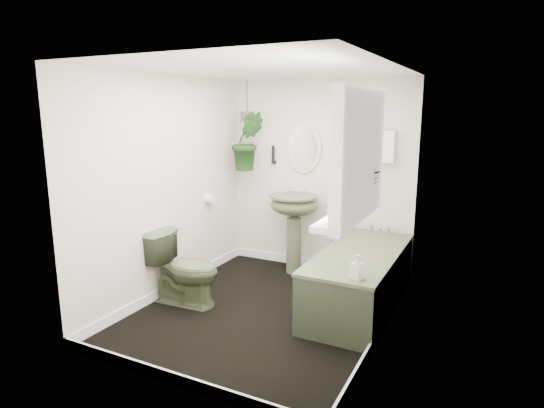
% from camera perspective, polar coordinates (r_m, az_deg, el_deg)
% --- Properties ---
extents(floor, '(2.30, 2.80, 0.02)m').
position_cam_1_polar(floor, '(4.62, -0.86, -13.34)').
color(floor, black).
rests_on(floor, ground).
extents(ceiling, '(2.30, 2.80, 0.02)m').
position_cam_1_polar(ceiling, '(4.19, -0.96, 16.71)').
color(ceiling, white).
rests_on(ceiling, ground).
extents(wall_back, '(2.30, 0.02, 2.30)m').
position_cam_1_polar(wall_back, '(5.53, 5.89, 3.42)').
color(wall_back, white).
rests_on(wall_back, ground).
extents(wall_front, '(2.30, 0.02, 2.30)m').
position_cam_1_polar(wall_front, '(3.11, -13.05, -3.48)').
color(wall_front, white).
rests_on(wall_front, ground).
extents(wall_left, '(0.02, 2.80, 2.30)m').
position_cam_1_polar(wall_left, '(4.89, -13.05, 2.08)').
color(wall_left, white).
rests_on(wall_left, ground).
extents(wall_right, '(0.02, 2.80, 2.30)m').
position_cam_1_polar(wall_right, '(3.87, 14.51, -0.54)').
color(wall_right, white).
rests_on(wall_right, ground).
extents(skirting, '(2.30, 2.80, 0.10)m').
position_cam_1_polar(skirting, '(4.59, -0.86, -12.66)').
color(skirting, white).
rests_on(skirting, floor).
extents(bathtub, '(0.72, 1.72, 0.58)m').
position_cam_1_polar(bathtub, '(4.66, 10.93, -9.30)').
color(bathtub, '#485135').
rests_on(bathtub, floor).
extents(bath_screen, '(0.04, 0.72, 1.40)m').
position_cam_1_polar(bath_screen, '(4.96, 9.26, 3.88)').
color(bath_screen, silver).
rests_on(bath_screen, bathtub).
extents(shower_box, '(0.20, 0.10, 0.35)m').
position_cam_1_polar(shower_box, '(5.18, 14.05, 7.02)').
color(shower_box, white).
rests_on(shower_box, wall_back).
extents(oval_mirror, '(0.46, 0.03, 0.62)m').
position_cam_1_polar(oval_mirror, '(5.52, 3.93, 7.10)').
color(oval_mirror, beige).
rests_on(oval_mirror, wall_back).
extents(wall_sconce, '(0.04, 0.04, 0.22)m').
position_cam_1_polar(wall_sconce, '(5.69, 0.14, 6.25)').
color(wall_sconce, black).
rests_on(wall_sconce, wall_back).
extents(toilet_roll_holder, '(0.11, 0.11, 0.11)m').
position_cam_1_polar(toilet_roll_holder, '(5.45, -7.76, 0.59)').
color(toilet_roll_holder, white).
rests_on(toilet_roll_holder, wall_left).
extents(window_recess, '(0.08, 1.00, 0.90)m').
position_cam_1_polar(window_recess, '(3.13, 10.96, 6.05)').
color(window_recess, white).
rests_on(window_recess, wall_right).
extents(window_sill, '(0.18, 1.00, 0.04)m').
position_cam_1_polar(window_sill, '(3.22, 9.47, -1.32)').
color(window_sill, white).
rests_on(window_sill, wall_right).
extents(window_blinds, '(0.01, 0.86, 0.76)m').
position_cam_1_polar(window_blinds, '(3.15, 10.17, 6.11)').
color(window_blinds, white).
rests_on(window_blinds, wall_right).
extents(toilet, '(0.76, 0.46, 0.75)m').
position_cam_1_polar(toilet, '(4.73, -10.90, -7.91)').
color(toilet, '#485135').
rests_on(toilet, floor).
extents(pedestal_sink, '(0.65, 0.58, 0.96)m').
position_cam_1_polar(pedestal_sink, '(5.47, 2.74, -3.78)').
color(pedestal_sink, '#485135').
rests_on(pedestal_sink, floor).
extents(sill_plant, '(0.30, 0.29, 0.27)m').
position_cam_1_polar(sill_plant, '(3.47, 11.51, 2.14)').
color(sill_plant, black).
rests_on(sill_plant, window_sill).
extents(hanging_plant, '(0.50, 0.48, 0.71)m').
position_cam_1_polar(hanging_plant, '(5.57, -3.09, 7.87)').
color(hanging_plant, black).
rests_on(hanging_plant, ceiling).
extents(soap_bottle, '(0.12, 0.12, 0.21)m').
position_cam_1_polar(soap_bottle, '(3.83, 10.66, -7.74)').
color(soap_bottle, black).
rests_on(soap_bottle, bathtub).
extents(hanging_pot, '(0.16, 0.16, 0.12)m').
position_cam_1_polar(hanging_pot, '(5.56, -3.12, 10.90)').
color(hanging_pot, '#4A3F30').
rests_on(hanging_pot, ceiling).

